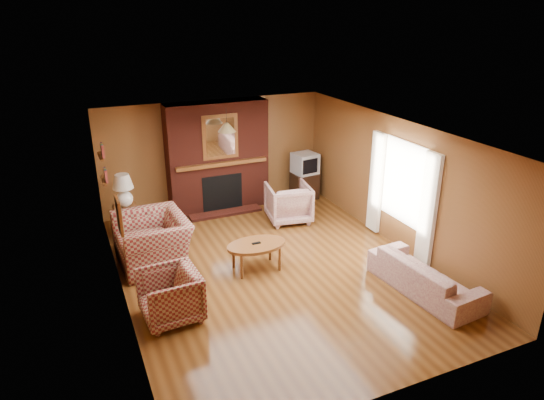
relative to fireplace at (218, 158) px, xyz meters
name	(u,v)px	position (x,y,z in m)	size (l,w,h in m)	color
floor	(273,268)	(0.00, -2.98, -1.18)	(6.50, 6.50, 0.00)	#4F2B11
ceiling	(273,133)	(0.00, -2.98, 1.22)	(6.50, 6.50, 0.00)	white
wall_back	(214,154)	(0.00, 0.27, 0.02)	(6.50, 6.50, 0.00)	brown
wall_front	(395,308)	(0.00, -6.23, 0.02)	(6.50, 6.50, 0.00)	brown
wall_left	(117,230)	(-2.50, -2.98, 0.02)	(6.50, 6.50, 0.00)	brown
wall_right	(397,184)	(2.50, -2.98, 0.02)	(6.50, 6.50, 0.00)	brown
fireplace	(218,158)	(0.00, 0.00, 0.00)	(2.20, 0.82, 2.40)	#4B1810
window_right	(401,191)	(2.45, -3.18, -0.06)	(0.10, 1.85, 2.00)	silver
bookshelf	(103,164)	(-2.44, -1.08, 0.48)	(0.09, 0.55, 0.71)	brown
botanical_print	(119,216)	(-2.47, -3.28, 0.37)	(0.05, 0.40, 0.50)	brown
pendant_light	(227,127)	(0.00, -0.68, 0.82)	(0.36, 0.36, 0.48)	black
plaid_loveseat	(153,241)	(-1.85, -1.95, -0.75)	(1.33, 1.16, 0.86)	maroon
plaid_armchair	(170,296)	(-1.95, -3.73, -0.80)	(0.81, 0.83, 0.75)	maroon
floral_sofa	(425,275)	(1.90, -4.62, -0.90)	(1.93, 0.75, 0.56)	#C3B597
floral_armchair	(288,203)	(1.12, -1.25, -0.78)	(0.86, 0.89, 0.81)	#C3B597
coffee_table	(256,246)	(-0.28, -2.90, -0.75)	(1.04, 0.64, 0.51)	brown
side_table	(127,220)	(-2.10, -0.53, -0.89)	(0.44, 0.44, 0.58)	brown
table_lamp	(123,189)	(-2.10, -0.53, -0.23)	(0.40, 0.40, 0.67)	white
tv_stand	(304,185)	(2.05, -0.18, -0.88)	(0.56, 0.51, 0.61)	black
crt_tv	(305,163)	(2.05, -0.19, -0.33)	(0.58, 0.58, 0.48)	#B2B5BA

